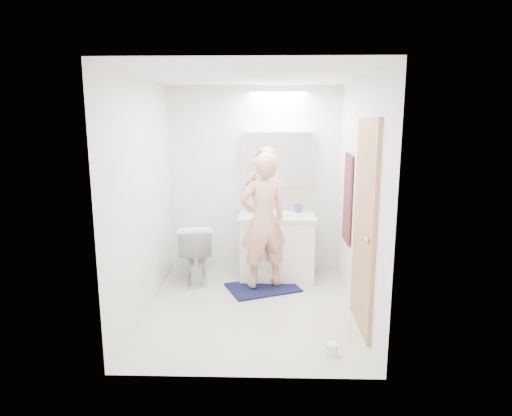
{
  "coord_description": "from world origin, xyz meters",
  "views": [
    {
      "loc": [
        0.18,
        -4.33,
        1.97
      ],
      "look_at": [
        0.05,
        0.25,
        1.05
      ],
      "focal_mm": 30.62,
      "sensor_mm": 36.0,
      "label": 1
    }
  ],
  "objects_px": {
    "vanity_cabinet": "(277,248)",
    "medicine_cabinet": "(278,159)",
    "soap_bottle_a": "(251,204)",
    "toilet_paper_roll": "(332,349)",
    "toilet": "(196,252)",
    "toothbrush_cup": "(298,208)",
    "person": "(263,221)",
    "soap_bottle_b": "(262,206)"
  },
  "relations": [
    {
      "from": "vanity_cabinet",
      "to": "person",
      "type": "bearing_deg",
      "value": -114.05
    },
    {
      "from": "person",
      "to": "toothbrush_cup",
      "type": "distance_m",
      "value": 0.7
    },
    {
      "from": "toilet",
      "to": "soap_bottle_b",
      "type": "bearing_deg",
      "value": -168.37
    },
    {
      "from": "soap_bottle_b",
      "to": "toilet_paper_roll",
      "type": "xyz_separation_m",
      "value": [
        0.63,
        -2.03,
        -0.85
      ]
    },
    {
      "from": "medicine_cabinet",
      "to": "toilet_paper_roll",
      "type": "relative_size",
      "value": 8.0
    },
    {
      "from": "vanity_cabinet",
      "to": "toilet_paper_roll",
      "type": "xyz_separation_m",
      "value": [
        0.44,
        -1.85,
        -0.34
      ]
    },
    {
      "from": "toilet",
      "to": "person",
      "type": "height_order",
      "value": "person"
    },
    {
      "from": "vanity_cabinet",
      "to": "person",
      "type": "distance_m",
      "value": 0.61
    },
    {
      "from": "soap_bottle_b",
      "to": "toothbrush_cup",
      "type": "distance_m",
      "value": 0.47
    },
    {
      "from": "toilet_paper_roll",
      "to": "vanity_cabinet",
      "type": "bearing_deg",
      "value": 103.31
    },
    {
      "from": "toilet",
      "to": "medicine_cabinet",
      "type": "bearing_deg",
      "value": -170.49
    },
    {
      "from": "vanity_cabinet",
      "to": "toilet_paper_roll",
      "type": "distance_m",
      "value": 1.93
    },
    {
      "from": "toilet",
      "to": "soap_bottle_a",
      "type": "bearing_deg",
      "value": -166.85
    },
    {
      "from": "vanity_cabinet",
      "to": "medicine_cabinet",
      "type": "bearing_deg",
      "value": 87.46
    },
    {
      "from": "toothbrush_cup",
      "to": "person",
      "type": "bearing_deg",
      "value": -129.57
    },
    {
      "from": "medicine_cabinet",
      "to": "toilet_paper_roll",
      "type": "bearing_deg",
      "value": -78.25
    },
    {
      "from": "person",
      "to": "toilet_paper_roll",
      "type": "relative_size",
      "value": 14.3
    },
    {
      "from": "medicine_cabinet",
      "to": "soap_bottle_a",
      "type": "height_order",
      "value": "medicine_cabinet"
    },
    {
      "from": "vanity_cabinet",
      "to": "medicine_cabinet",
      "type": "height_order",
      "value": "medicine_cabinet"
    },
    {
      "from": "soap_bottle_b",
      "to": "soap_bottle_a",
      "type": "bearing_deg",
      "value": -167.88
    },
    {
      "from": "medicine_cabinet",
      "to": "toilet",
      "type": "bearing_deg",
      "value": -162.24
    },
    {
      "from": "toilet",
      "to": "toilet_paper_roll",
      "type": "bearing_deg",
      "value": 121.48
    },
    {
      "from": "vanity_cabinet",
      "to": "soap_bottle_a",
      "type": "bearing_deg",
      "value": 155.51
    },
    {
      "from": "toothbrush_cup",
      "to": "toilet_paper_roll",
      "type": "distance_m",
      "value": 2.18
    },
    {
      "from": "vanity_cabinet",
      "to": "soap_bottle_a",
      "type": "relative_size",
      "value": 3.95
    },
    {
      "from": "medicine_cabinet",
      "to": "vanity_cabinet",
      "type": "bearing_deg",
      "value": -92.54
    },
    {
      "from": "medicine_cabinet",
      "to": "soap_bottle_a",
      "type": "relative_size",
      "value": 3.86
    },
    {
      "from": "toilet",
      "to": "toothbrush_cup",
      "type": "height_order",
      "value": "toothbrush_cup"
    },
    {
      "from": "vanity_cabinet",
      "to": "soap_bottle_b",
      "type": "distance_m",
      "value": 0.57
    },
    {
      "from": "toilet",
      "to": "toothbrush_cup",
      "type": "distance_m",
      "value": 1.4
    },
    {
      "from": "medicine_cabinet",
      "to": "person",
      "type": "bearing_deg",
      "value": -106.82
    },
    {
      "from": "medicine_cabinet",
      "to": "toilet_paper_roll",
      "type": "xyz_separation_m",
      "value": [
        0.43,
        -2.06,
        -1.45
      ]
    },
    {
      "from": "toothbrush_cup",
      "to": "toilet_paper_roll",
      "type": "height_order",
      "value": "toothbrush_cup"
    },
    {
      "from": "toilet",
      "to": "soap_bottle_b",
      "type": "xyz_separation_m",
      "value": [
        0.82,
        0.3,
        0.53
      ]
    },
    {
      "from": "toothbrush_cup",
      "to": "toilet_paper_roll",
      "type": "relative_size",
      "value": 1.0
    },
    {
      "from": "medicine_cabinet",
      "to": "toilet",
      "type": "height_order",
      "value": "medicine_cabinet"
    },
    {
      "from": "toilet",
      "to": "vanity_cabinet",
      "type": "bearing_deg",
      "value": 178.28
    },
    {
      "from": "vanity_cabinet",
      "to": "toothbrush_cup",
      "type": "relative_size",
      "value": 8.18
    },
    {
      "from": "toilet",
      "to": "toilet_paper_roll",
      "type": "height_order",
      "value": "toilet"
    },
    {
      "from": "medicine_cabinet",
      "to": "toothbrush_cup",
      "type": "bearing_deg",
      "value": -10.65
    },
    {
      "from": "vanity_cabinet",
      "to": "toilet_paper_roll",
      "type": "bearing_deg",
      "value": -76.69
    },
    {
      "from": "person",
      "to": "soap_bottle_a",
      "type": "bearing_deg",
      "value": -95.81
    }
  ]
}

